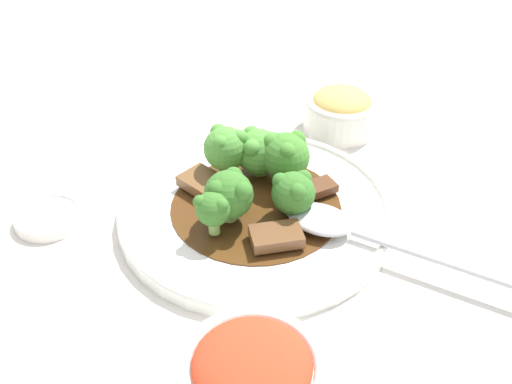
{
  "coord_description": "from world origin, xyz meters",
  "views": [
    {
      "loc": [
        -0.34,
        -0.37,
        0.42
      ],
      "look_at": [
        0.0,
        0.0,
        0.03
      ],
      "focal_mm": 42.0,
      "sensor_mm": 36.0,
      "label": 1
    }
  ],
  "objects_px": {
    "side_bowl_kimchi": "(252,377)",
    "broccoli_floret_1": "(213,208)",
    "beef_strip_0": "(306,192)",
    "broccoli_floret_4": "(231,196)",
    "broccoli_floret_2": "(259,151)",
    "sauce_dish": "(49,217)",
    "side_bowl_appetizer": "(341,110)",
    "beef_strip_2": "(210,186)",
    "broccoli_floret_0": "(286,155)",
    "serving_spoon": "(336,225)",
    "beef_strip_1": "(276,236)",
    "main_plate": "(256,210)",
    "broccoli_floret_3": "(293,192)",
    "broccoli_floret_5": "(226,148)"
  },
  "relations": [
    {
      "from": "broccoli_floret_2",
      "to": "sauce_dish",
      "type": "xyz_separation_m",
      "value": [
        -0.21,
        0.1,
        -0.04
      ]
    },
    {
      "from": "main_plate",
      "to": "broccoli_floret_1",
      "type": "relative_size",
      "value": 6.12
    },
    {
      "from": "broccoli_floret_1",
      "to": "side_bowl_kimchi",
      "type": "height_order",
      "value": "broccoli_floret_1"
    },
    {
      "from": "broccoli_floret_3",
      "to": "sauce_dish",
      "type": "distance_m",
      "value": 0.26
    },
    {
      "from": "beef_strip_0",
      "to": "side_bowl_appetizer",
      "type": "relative_size",
      "value": 0.75
    },
    {
      "from": "beef_strip_0",
      "to": "broccoli_floret_5",
      "type": "bearing_deg",
      "value": 114.39
    },
    {
      "from": "broccoli_floret_0",
      "to": "side_bowl_kimchi",
      "type": "bearing_deg",
      "value": -139.42
    },
    {
      "from": "beef_strip_2",
      "to": "side_bowl_kimchi",
      "type": "bearing_deg",
      "value": -120.89
    },
    {
      "from": "broccoli_floret_4",
      "to": "broccoli_floret_0",
      "type": "bearing_deg",
      "value": 8.95
    },
    {
      "from": "main_plate",
      "to": "broccoli_floret_4",
      "type": "height_order",
      "value": "broccoli_floret_4"
    },
    {
      "from": "broccoli_floret_5",
      "to": "side_bowl_kimchi",
      "type": "relative_size",
      "value": 0.51
    },
    {
      "from": "beef_strip_2",
      "to": "side_bowl_appetizer",
      "type": "height_order",
      "value": "side_bowl_appetizer"
    },
    {
      "from": "serving_spoon",
      "to": "side_bowl_kimchi",
      "type": "distance_m",
      "value": 0.2
    },
    {
      "from": "broccoli_floret_3",
      "to": "side_bowl_appetizer",
      "type": "relative_size",
      "value": 0.5
    },
    {
      "from": "broccoli_floret_0",
      "to": "sauce_dish",
      "type": "relative_size",
      "value": 0.81
    },
    {
      "from": "beef_strip_2",
      "to": "side_bowl_kimchi",
      "type": "height_order",
      "value": "side_bowl_kimchi"
    },
    {
      "from": "beef_strip_1",
      "to": "sauce_dish",
      "type": "distance_m",
      "value": 0.25
    },
    {
      "from": "serving_spoon",
      "to": "side_bowl_kimchi",
      "type": "xyz_separation_m",
      "value": [
        -0.18,
        -0.08,
        0.0
      ]
    },
    {
      "from": "beef_strip_2",
      "to": "broccoli_floret_2",
      "type": "relative_size",
      "value": 1.34
    },
    {
      "from": "beef_strip_2",
      "to": "sauce_dish",
      "type": "bearing_deg",
      "value": 148.25
    },
    {
      "from": "broccoli_floret_1",
      "to": "beef_strip_0",
      "type": "bearing_deg",
      "value": -9.7
    },
    {
      "from": "broccoli_floret_1",
      "to": "serving_spoon",
      "type": "bearing_deg",
      "value": -40.14
    },
    {
      "from": "broccoli_floret_3",
      "to": "sauce_dish",
      "type": "bearing_deg",
      "value": 136.36
    },
    {
      "from": "side_bowl_kimchi",
      "to": "broccoli_floret_1",
      "type": "bearing_deg",
      "value": 60.48
    },
    {
      "from": "broccoli_floret_0",
      "to": "broccoli_floret_4",
      "type": "bearing_deg",
      "value": -171.05
    },
    {
      "from": "broccoli_floret_4",
      "to": "sauce_dish",
      "type": "xyz_separation_m",
      "value": [
        -0.13,
        0.15,
        -0.04
      ]
    },
    {
      "from": "broccoli_floret_3",
      "to": "side_bowl_kimchi",
      "type": "distance_m",
      "value": 0.21
    },
    {
      "from": "side_bowl_kimchi",
      "to": "beef_strip_1",
      "type": "bearing_deg",
      "value": 40.15
    },
    {
      "from": "broccoli_floret_0",
      "to": "beef_strip_2",
      "type": "bearing_deg",
      "value": 151.83
    },
    {
      "from": "sauce_dish",
      "to": "beef_strip_2",
      "type": "bearing_deg",
      "value": -31.75
    },
    {
      "from": "beef_strip_1",
      "to": "broccoli_floret_4",
      "type": "relative_size",
      "value": 1.09
    },
    {
      "from": "broccoli_floret_2",
      "to": "sauce_dish",
      "type": "height_order",
      "value": "broccoli_floret_2"
    },
    {
      "from": "broccoli_floret_1",
      "to": "broccoli_floret_4",
      "type": "xyz_separation_m",
      "value": [
        0.03,
        0.0,
        0.0
      ]
    },
    {
      "from": "broccoli_floret_1",
      "to": "beef_strip_2",
      "type": "bearing_deg",
      "value": 55.57
    },
    {
      "from": "beef_strip_0",
      "to": "side_bowl_appetizer",
      "type": "bearing_deg",
      "value": 29.66
    },
    {
      "from": "broccoli_floret_2",
      "to": "broccoli_floret_4",
      "type": "distance_m",
      "value": 0.09
    },
    {
      "from": "beef_strip_0",
      "to": "broccoli_floret_4",
      "type": "height_order",
      "value": "broccoli_floret_4"
    },
    {
      "from": "main_plate",
      "to": "broccoli_floret_5",
      "type": "relative_size",
      "value": 4.93
    },
    {
      "from": "serving_spoon",
      "to": "side_bowl_kimchi",
      "type": "height_order",
      "value": "side_bowl_kimchi"
    },
    {
      "from": "beef_strip_2",
      "to": "broccoli_floret_4",
      "type": "bearing_deg",
      "value": -104.51
    },
    {
      "from": "broccoli_floret_0",
      "to": "broccoli_floret_3",
      "type": "bearing_deg",
      "value": -126.32
    },
    {
      "from": "beef_strip_2",
      "to": "broccoli_floret_4",
      "type": "xyz_separation_m",
      "value": [
        -0.01,
        -0.05,
        0.03
      ]
    },
    {
      "from": "main_plate",
      "to": "broccoli_floret_4",
      "type": "distance_m",
      "value": 0.06
    },
    {
      "from": "broccoli_floret_1",
      "to": "side_bowl_appetizer",
      "type": "height_order",
      "value": "broccoli_floret_1"
    },
    {
      "from": "broccoli_floret_3",
      "to": "beef_strip_1",
      "type": "bearing_deg",
      "value": -154.35
    },
    {
      "from": "beef_strip_1",
      "to": "broccoli_floret_5",
      "type": "xyz_separation_m",
      "value": [
        0.04,
        0.12,
        0.03
      ]
    },
    {
      "from": "broccoli_floret_1",
      "to": "side_bowl_appetizer",
      "type": "relative_size",
      "value": 0.5
    },
    {
      "from": "beef_strip_0",
      "to": "side_bowl_kimchi",
      "type": "relative_size",
      "value": 0.62
    },
    {
      "from": "broccoli_floret_5",
      "to": "sauce_dish",
      "type": "height_order",
      "value": "broccoli_floret_5"
    },
    {
      "from": "main_plate",
      "to": "broccoli_floret_4",
      "type": "bearing_deg",
      "value": -173.81
    }
  ]
}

